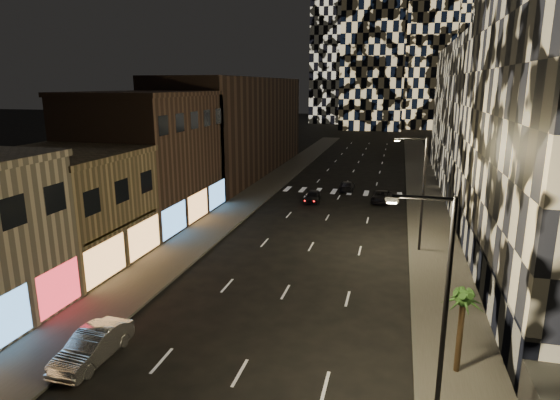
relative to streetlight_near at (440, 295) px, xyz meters
The scene contains 16 objects.
sidewalk_left 44.33m from the streetlight_near, 114.65° to the left, with size 4.00×120.00×0.15m, color #47443F.
sidewalk_right 40.38m from the streetlight_near, 87.64° to the left, with size 4.00×120.00×0.15m, color #47443F.
curb_left 43.50m from the streetlight_near, 112.12° to the left, with size 0.20×120.00×0.15m, color #4C4C47.
curb_right 40.35m from the streetlight_near, 90.65° to the left, with size 0.20×120.00×0.15m, color #4C4C47.
retail_tan 27.67m from the streetlight_near, 156.55° to the left, with size 10.00×10.00×8.00m, color #887351.
retail_brown 34.58m from the streetlight_near, 137.17° to the left, with size 10.00×15.00×12.00m, color #463127.
retail_filler_left 56.09m from the streetlight_near, 116.89° to the left, with size 10.00×40.00×14.00m, color #463127.
midrise_base 15.51m from the streetlight_near, 74.78° to the left, with size 0.60×25.00×3.00m, color #383838.
midrise_filler_right 48.56m from the streetlight_near, 76.08° to the left, with size 16.00×40.00×18.00m, color #232326.
streetlight_near is the anchor object (origin of this frame).
streetlight_far 20.00m from the streetlight_near, 90.00° to the left, with size 2.55×0.25×9.00m.
car_silver_parked 16.22m from the streetlight_near, behind, with size 1.63×4.66×1.54m, color #A8A8AD.
car_dark_midlane 35.91m from the streetlight_near, 107.91° to the left, with size 1.61×4.00×1.36m, color black.
car_dark_oncoming 41.66m from the streetlight_near, 100.88° to the left, with size 1.74×4.29×1.24m, color black.
car_dark_rightlane 36.22m from the streetlight_near, 95.29° to the left, with size 2.10×4.56×1.27m, color black.
palm_tree 4.15m from the streetlight_near, 68.27° to the left, with size 2.04×2.06×4.04m.
Camera 1 is at (6.52, -7.09, 12.99)m, focal length 30.00 mm.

